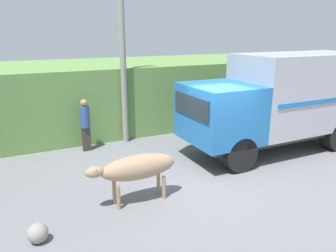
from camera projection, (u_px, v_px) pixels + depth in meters
The scene contains 7 objects.
ground_plane at pixel (214, 177), 9.04m from camera, with size 60.00×60.00×0.00m, color slate.
hillside_embankment at pixel (129, 91), 14.60m from camera, with size 32.00×5.37×2.62m.
cargo_truck at pixel (283, 99), 10.77m from camera, with size 6.55×2.24×3.19m.
brown_cow at pixel (137, 168), 7.55m from camera, with size 2.15×0.58×1.16m.
pedestrian_on_hill at pixel (85, 122), 10.84m from camera, with size 0.32×0.32×1.76m.
utility_pole at pixel (123, 50), 11.11m from camera, with size 0.90×0.21×6.32m.
roadside_rock at pixel (38, 233), 6.21m from camera, with size 0.39×0.39×0.39m.
Camera 1 is at (-4.77, -6.90, 3.87)m, focal length 35.00 mm.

